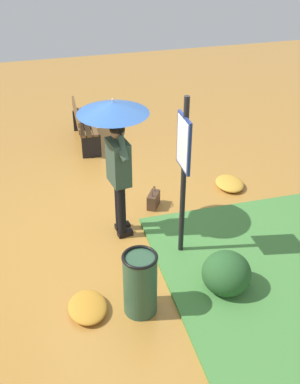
# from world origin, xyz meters

# --- Properties ---
(ground_plane) EXTENTS (18.00, 18.00, 0.00)m
(ground_plane) POSITION_xyz_m (0.00, 0.00, 0.00)
(ground_plane) COLOR #B27A33
(person_with_umbrella) EXTENTS (0.96, 0.96, 2.04)m
(person_with_umbrella) POSITION_xyz_m (-0.03, -0.04, 1.55)
(person_with_umbrella) COLOR black
(person_with_umbrella) RESTS_ON ground_plane
(info_sign_post) EXTENTS (0.44, 0.07, 2.30)m
(info_sign_post) POSITION_xyz_m (-0.78, -0.74, 1.44)
(info_sign_post) COLOR black
(info_sign_post) RESTS_ON ground_plane
(handbag) EXTENTS (0.33, 0.28, 0.37)m
(handbag) POSITION_xyz_m (0.43, -0.69, 0.13)
(handbag) COLOR #4C3323
(handbag) RESTS_ON ground_plane
(park_bench) EXTENTS (1.40, 0.42, 0.75)m
(park_bench) POSITION_xyz_m (3.00, 0.03, 0.40)
(park_bench) COLOR black
(park_bench) RESTS_ON ground_plane
(trash_bin) EXTENTS (0.42, 0.42, 0.83)m
(trash_bin) POSITION_xyz_m (-1.69, 0.05, 0.42)
(trash_bin) COLOR #2D5138
(trash_bin) RESTS_ON ground_plane
(shrub_cluster) EXTENTS (0.68, 0.61, 0.55)m
(shrub_cluster) POSITION_xyz_m (-1.61, -1.08, 0.26)
(shrub_cluster) COLOR #285628
(shrub_cluster) RESTS_ON ground_plane
(leaf_pile_near_person) EXTENTS (0.58, 0.47, 0.13)m
(leaf_pile_near_person) POSITION_xyz_m (-1.55, 0.67, 0.06)
(leaf_pile_near_person) COLOR #C68428
(leaf_pile_near_person) RESTS_ON ground_plane
(leaf_pile_by_bench) EXTENTS (0.58, 0.46, 0.13)m
(leaf_pile_by_bench) POSITION_xyz_m (0.68, -2.11, 0.06)
(leaf_pile_by_bench) COLOR gold
(leaf_pile_by_bench) RESTS_ON ground_plane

